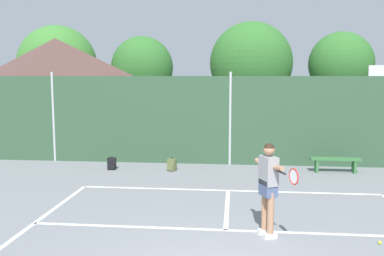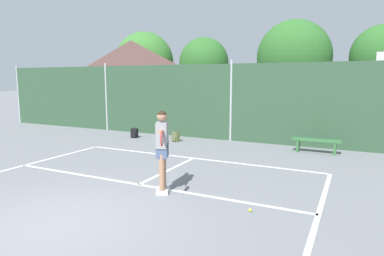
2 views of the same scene
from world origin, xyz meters
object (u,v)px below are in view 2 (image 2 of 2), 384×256
backpack_black (134,133)px  courtside_bench (316,143)px  tennis_player (162,144)px  tennis_ball (250,210)px  backpack_olive (176,137)px

backpack_black → courtside_bench: size_ratio=0.29×
tennis_player → courtside_bench: (2.63, 5.83, -0.75)m
tennis_ball → tennis_player: bearing=174.8°
tennis_player → tennis_ball: size_ratio=28.10×
tennis_ball → backpack_black: backpack_black is taller
courtside_bench → backpack_olive: bearing=-177.0°
tennis_player → backpack_black: bearing=130.9°
backpack_black → backpack_olive: size_ratio=1.00×
backpack_black → courtside_bench: bearing=2.3°
backpack_olive → courtside_bench: 5.38m
courtside_bench → tennis_player: bearing=-114.3°
tennis_ball → backpack_black: size_ratio=0.14×
tennis_ball → backpack_olive: backpack_olive is taller
tennis_ball → courtside_bench: (0.55, 6.01, 0.33)m
tennis_player → courtside_bench: 6.43m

